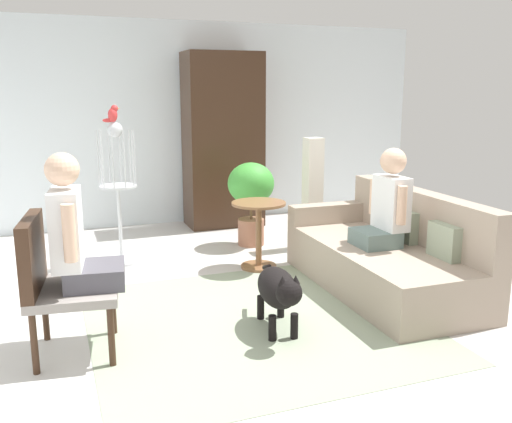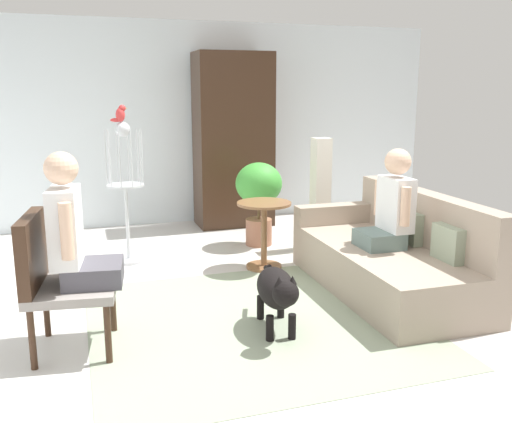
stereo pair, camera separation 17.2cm
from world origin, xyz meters
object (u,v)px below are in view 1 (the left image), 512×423
Objects in this scene: armchair at (54,275)px; person_on_armchair at (75,234)px; column_lamp at (312,194)px; potted_plant at (251,192)px; bird_cage_stand at (119,198)px; parrot at (113,114)px; couch at (386,256)px; person_on_couch at (387,205)px; dog at (278,289)px; armoire_cabinet at (223,141)px; round_end_table at (259,228)px.

person_on_armchair is at bearing -7.48° from armchair.
potted_plant is at bearing 151.38° from column_lamp.
bird_cage_stand is at bearing -173.20° from potted_plant.
column_lamp is at bearing 32.95° from armchair.
person_on_armchair is at bearing -104.24° from parrot.
person_on_armchair is 5.22× the size of parrot.
bird_cage_stand is at bearing 0.00° from parrot.
person_on_armchair is (-2.62, -0.36, 0.53)m from couch.
parrot is at bearing 75.76° from person_on_armchair.
bird_cage_stand reaches higher than person_on_armchair.
person_on_couch is (2.73, 0.32, 0.21)m from armchair.
dog is 2.38m from potted_plant.
parrot is 0.08× the size of armoire_cabinet.
armchair reaches higher than round_end_table.
armoire_cabinet reaches higher than dog.
couch is 1.36m from dog.
column_lamp reaches higher than couch.
dog is 0.61× the size of bird_cage_stand.
armoire_cabinet reaches higher than column_lamp.
person_on_armchair reaches higher than column_lamp.
person_on_couch is 4.96× the size of parrot.
dog is at bearing -6.59° from armchair.
potted_plant is at bearing 110.05° from couch.
column_lamp is at bearing -4.24° from bird_cage_stand.
armoire_cabinet is at bearing 39.74° from parrot.
person_on_couch is at bearing -49.23° from round_end_table.
armoire_cabinet is (-0.63, 2.82, 0.81)m from couch.
couch is 3.01m from armoire_cabinet.
armchair is 2.99m from potted_plant.
person_on_couch is 2.63m from bird_cage_stand.
bird_cage_stand reaches higher than armchair.
bird_cage_stand is 1.98m from armoire_cabinet.
parrot is 0.18× the size of potted_plant.
round_end_table is (1.91, 1.27, -0.14)m from armchair.
armoire_cabinet is (1.49, 1.24, -0.41)m from parrot.
parrot is at bearing 71.59° from armchair.
armoire_cabinet is at bearing 79.49° from dog.
armchair is 0.31m from person_on_armchair.
parrot is (0.49, 1.95, 0.68)m from person_on_armchair.
dog is (-1.21, -0.49, -0.44)m from person_on_couch.
potted_plant is 1.17m from armoire_cabinet.
parrot reaches higher than bird_cage_stand.
person_on_armchair is 2.02m from bird_cage_stand.
person_on_armchair is 3.77m from armoire_cabinet.
round_end_table is at bearing 74.79° from dog.
dog is at bearing -122.03° from column_lamp.
armchair is 0.43× the size of armoire_cabinet.
couch is 2.67m from bird_cage_stand.
parrot is at bearing 143.39° from couch.
parrot is (-0.87, 2.10, 1.18)m from dog.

